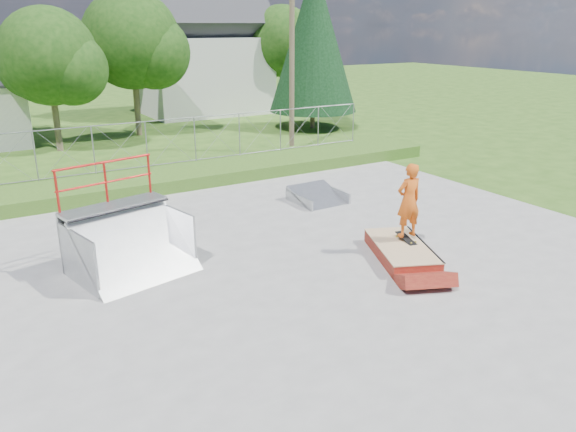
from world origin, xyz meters
name	(u,v)px	position (x,y,z in m)	size (l,w,h in m)	color
ground	(286,276)	(0.00, 0.00, 0.00)	(120.00, 120.00, 0.00)	#2C5317
concrete_pad	(286,275)	(0.00, 0.00, 0.02)	(20.00, 16.00, 0.04)	gray
grass_berm	(157,179)	(0.00, 9.50, 0.25)	(24.00, 3.00, 0.50)	#2C5317
grind_box	(401,252)	(3.12, -0.63, 0.20)	(2.20, 2.91, 0.39)	maroon
quarter_pipe	(130,223)	(-3.09, 2.06, 1.31)	(2.62, 2.22, 2.62)	#9C9FA3
flat_bank_ramp	(318,196)	(4.00, 4.54, 0.24)	(1.58, 1.68, 0.48)	#9C9FA3
skateboard	(406,238)	(3.44, -0.43, 0.43)	(0.22, 0.80, 0.02)	black
skater	(409,203)	(3.44, -0.43, 1.41)	(0.71, 0.47, 1.96)	orange
chain_link_fence	(146,144)	(0.00, 10.50, 1.40)	(20.00, 0.06, 1.80)	gray
gable_house	(203,55)	(9.00, 26.00, 3.84)	(8.40, 6.08, 8.94)	#B9B9B5
utility_pole	(292,66)	(7.50, 12.00, 4.00)	(0.24, 0.24, 8.00)	brown
tree_left_near	(55,60)	(-1.75, 17.83, 4.24)	(4.76, 4.48, 6.65)	brown
tree_center	(138,44)	(2.78, 19.81, 4.85)	(5.44, 5.12, 7.60)	brown
tree_right_far	(286,44)	(14.27, 23.82, 4.54)	(5.10, 4.80, 7.12)	brown
tree_back_mid	(139,59)	(5.21, 27.86, 3.63)	(4.08, 3.84, 5.70)	brown
conifer_tree	(314,39)	(12.00, 17.00, 5.05)	(5.04, 5.04, 9.10)	brown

